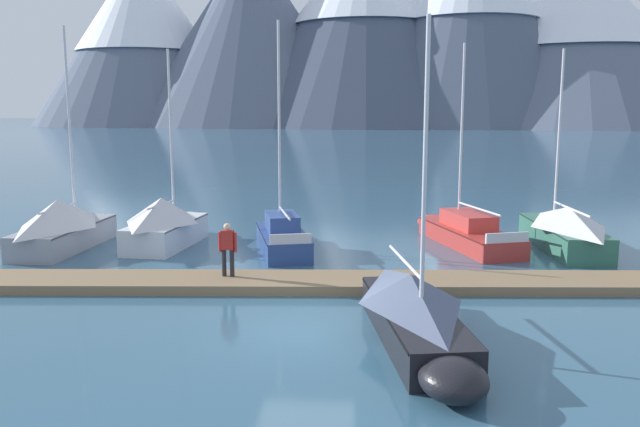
{
  "coord_description": "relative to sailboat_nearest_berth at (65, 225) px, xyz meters",
  "views": [
    {
      "loc": [
        1.31,
        -15.46,
        5.5
      ],
      "look_at": [
        0.0,
        6.0,
        2.0
      ],
      "focal_mm": 36.28,
      "sensor_mm": 36.0,
      "label": 1
    }
  ],
  "objects": [
    {
      "name": "ground_plane",
      "position": [
        10.33,
        -9.05,
        -0.95
      ],
      "size": [
        700.0,
        700.0,
        0.0
      ],
      "primitive_type": "plane",
      "color": "#335B75"
    },
    {
      "name": "mountain_west_summit",
      "position": [
        -61.0,
        194.36,
        30.0
      ],
      "size": [
        72.92,
        72.92,
        57.62
      ],
      "color": "slate",
      "rests_on": "ground"
    },
    {
      "name": "mountain_central_massif",
      "position": [
        -23.86,
        190.06,
        29.01
      ],
      "size": [
        79.24,
        79.24,
        58.76
      ],
      "color": "slate",
      "rests_on": "ground"
    },
    {
      "name": "mountain_shoulder_ridge",
      "position": [
        13.19,
        191.04,
        32.69
      ],
      "size": [
        92.2,
        92.2,
        63.47
      ],
      "color": "#424C60",
      "rests_on": "ground"
    },
    {
      "name": "mountain_east_summit",
      "position": [
        45.19,
        183.24,
        35.25
      ],
      "size": [
        76.0,
        76.0,
        67.91
      ],
      "color": "#4C566B",
      "rests_on": "ground"
    },
    {
      "name": "mountain_rear_spur",
      "position": [
        77.95,
        184.61,
        26.98
      ],
      "size": [
        91.92,
        91.92,
        52.24
      ],
      "color": "slate",
      "rests_on": "ground"
    },
    {
      "name": "dock",
      "position": [
        10.33,
        -5.05,
        -0.81
      ],
      "size": [
        23.59,
        3.36,
        0.3
      ],
      "color": "#846B4C",
      "rests_on": "ground"
    },
    {
      "name": "sailboat_nearest_berth",
      "position": [
        0.0,
        0.0,
        0.0
      ],
      "size": [
        2.36,
        6.46,
        8.7
      ],
      "color": "#93939E",
      "rests_on": "ground"
    },
    {
      "name": "sailboat_second_berth",
      "position": [
        3.9,
        0.77,
        -0.0
      ],
      "size": [
        2.56,
        5.69,
        7.85
      ],
      "color": "silver",
      "rests_on": "ground"
    },
    {
      "name": "sailboat_mid_dock_port",
      "position": [
        8.56,
        0.44,
        -0.39
      ],
      "size": [
        2.97,
        6.46,
        8.81
      ],
      "color": "navy",
      "rests_on": "ground"
    },
    {
      "name": "sailboat_mid_dock_starboard",
      "position": [
        13.01,
        -9.8,
        -0.22
      ],
      "size": [
        2.58,
        7.04,
        7.47
      ],
      "color": "black",
      "rests_on": "ground"
    },
    {
      "name": "sailboat_far_berth",
      "position": [
        15.95,
        2.0,
        -0.43
      ],
      "size": [
        3.78,
        7.6,
        8.11
      ],
      "color": "#B2332D",
      "rests_on": "ground"
    },
    {
      "name": "sailboat_outer_slip",
      "position": [
        19.67,
        1.11,
        -0.11
      ],
      "size": [
        2.2,
        7.05,
        7.83
      ],
      "color": "#336B56",
      "rests_on": "ground"
    },
    {
      "name": "person_on_dock",
      "position": [
        7.57,
        -5.03,
        0.31
      ],
      "size": [
        0.59,
        0.25,
        1.69
      ],
      "color": "#232328",
      "rests_on": "dock"
    }
  ]
}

